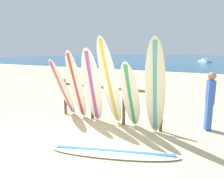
{
  "coord_description": "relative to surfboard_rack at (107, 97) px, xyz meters",
  "views": [
    {
      "loc": [
        2.83,
        -2.7,
        2.11
      ],
      "look_at": [
        0.02,
        2.67,
        0.94
      ],
      "focal_mm": 32.31,
      "sensor_mm": 36.0,
      "label": 1
    }
  ],
  "objects": [
    {
      "name": "small_boat_offshore",
      "position": [
        0.63,
        35.57,
        -0.5
      ],
      "size": [
        2.46,
        2.66,
        0.71
      ],
      "color": "silver",
      "rests_on": "ocean_water"
    },
    {
      "name": "surfboard_leaning_left",
      "position": [
        -0.92,
        -0.27,
        0.32
      ],
      "size": [
        0.49,
        0.76,
        2.14
      ],
      "color": "white",
      "rests_on": "ground"
    },
    {
      "name": "surfboard_leaning_center_left",
      "position": [
        -0.32,
        -0.31,
        0.35
      ],
      "size": [
        0.63,
        0.72,
        2.2
      ],
      "color": "white",
      "rests_on": "ground"
    },
    {
      "name": "beachgoer_standing",
      "position": [
        2.7,
        0.68,
        0.11
      ],
      "size": [
        0.24,
        0.29,
        1.57
      ],
      "color": "#3359B2",
      "rests_on": "ground"
    },
    {
      "name": "ocean_water",
      "position": [
        -0.02,
        55.63,
        -0.75
      ],
      "size": [
        120.0,
        80.0,
        0.01
      ],
      "primitive_type": "cube",
      "color": "navy",
      "rests_on": "ground"
    },
    {
      "name": "surfboard_rack",
      "position": [
        0.0,
        0.0,
        0.0
      ],
      "size": [
        3.32,
        0.09,
        1.19
      ],
      "color": "brown",
      "rests_on": "ground"
    },
    {
      "name": "surfboard_leaning_far_left",
      "position": [
        -1.47,
        -0.25,
        0.19
      ],
      "size": [
        0.65,
        0.98,
        1.89
      ],
      "color": "beige",
      "rests_on": "ground"
    },
    {
      "name": "surfboard_leaning_center",
      "position": [
        0.27,
        -0.34,
        0.49
      ],
      "size": [
        0.66,
        0.98,
        2.49
      ],
      "color": "white",
      "rests_on": "ground"
    },
    {
      "name": "surfboard_leaning_center_right",
      "position": [
        0.86,
        -0.29,
        0.19
      ],
      "size": [
        0.5,
        0.89,
        1.88
      ],
      "color": "silver",
      "rests_on": "ground"
    },
    {
      "name": "surfboard_leaning_right",
      "position": [
        1.53,
        -0.39,
        0.47
      ],
      "size": [
        0.58,
        0.75,
        2.44
      ],
      "color": "beige",
      "rests_on": "ground"
    },
    {
      "name": "surfboard_lying_on_sand",
      "position": [
        1.06,
        -1.64,
        -0.72
      ],
      "size": [
        2.73,
        1.34,
        0.08
      ],
      "color": "white",
      "rests_on": "ground"
    },
    {
      "name": "ground_plane",
      "position": [
        -0.02,
        -2.37,
        -0.75
      ],
      "size": [
        120.0,
        120.0,
        0.0
      ],
      "primitive_type": "plane",
      "color": "#D3BC8C"
    }
  ]
}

